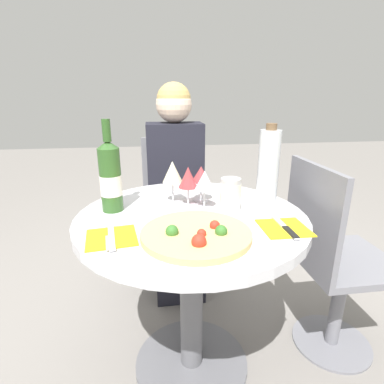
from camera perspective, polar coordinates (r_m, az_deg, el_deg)
name	(u,v)px	position (r m, az deg, el deg)	size (l,w,h in m)	color
ground_plane	(192,364)	(1.53, -0.10, -29.93)	(12.00, 12.00, 0.00)	gray
dining_table	(191,256)	(1.19, -0.11, -12.18)	(0.84, 0.84, 0.72)	slate
chair_behind_diner	(175,209)	(1.93, -3.25, -3.29)	(0.39, 0.39, 0.88)	slate
seated_diner	(177,197)	(1.76, -2.95, -1.03)	(0.32, 0.42, 1.21)	black
chair_empty_side	(332,264)	(1.47, 25.05, -12.36)	(0.39, 0.39, 0.88)	slate
pizza_large	(196,234)	(0.93, 0.85, -7.99)	(0.34, 0.34, 0.05)	#DBB26B
wine_bottle	(110,177)	(1.14, -15.28, 2.77)	(0.08, 0.08, 0.34)	#2D5623
tall_carafe	(268,167)	(1.21, 14.33, 4.62)	(0.08, 0.08, 0.32)	silver
sugar_shaker	(230,195)	(1.12, 7.32, -0.58)	(0.08, 0.08, 0.13)	silver
wine_glass_center	(188,178)	(1.16, -0.74, 2.70)	(0.07, 0.07, 0.16)	silver
wine_glass_back_left	(172,172)	(1.19, -3.74, 3.73)	(0.08, 0.08, 0.17)	silver
wine_glass_front_right	(205,181)	(1.13, 2.42, 2.12)	(0.07, 0.07, 0.15)	silver
wine_glass_back_right	(201,175)	(1.21, 1.74, 3.25)	(0.08, 0.08, 0.15)	silver
place_setting_left	(111,238)	(0.95, -15.12, -8.37)	(0.17, 0.19, 0.01)	gold
place_setting_right	(284,228)	(1.03, 17.21, -6.54)	(0.15, 0.19, 0.01)	gold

